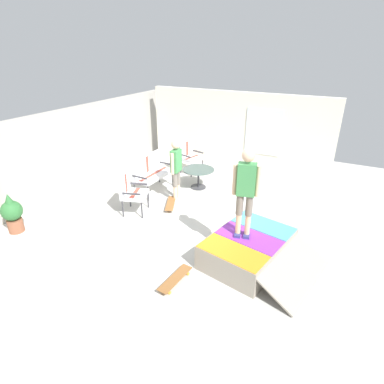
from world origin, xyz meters
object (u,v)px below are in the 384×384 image
at_px(patio_table, 198,175).
at_px(person_watching, 176,167).
at_px(patio_chair_near_house, 189,154).
at_px(patio_bench, 150,170).
at_px(potted_plant, 12,213).
at_px(skate_ramp, 249,249).
at_px(person_skater, 246,188).
at_px(skateboard_spare, 175,279).
at_px(patio_chair_by_wall, 130,189).
at_px(skateboard_by_bench, 171,204).

height_order(patio_table, person_watching, person_watching).
distance_m(patio_chair_near_house, person_watching, 2.11).
bearing_deg(patio_bench, potted_plant, 156.03).
xyz_separation_m(skate_ramp, person_skater, (-0.00, 0.17, 1.24)).
distance_m(patio_table, potted_plant, 4.71).
bearing_deg(skateboard_spare, patio_chair_by_wall, 52.79).
relative_size(patio_chair_by_wall, person_skater, 0.60).
bearing_deg(patio_chair_by_wall, potted_plant, 137.93).
xyz_separation_m(patio_table, person_watching, (-0.98, 0.15, 0.55)).
distance_m(person_skater, skateboard_by_bench, 2.94).
xyz_separation_m(patio_table, skateboard_spare, (-3.77, -1.43, -0.32)).
bearing_deg(skateboard_spare, person_watching, 29.57).
distance_m(patio_chair_near_house, patio_table, 1.31).
xyz_separation_m(patio_table, skateboard_by_bench, (-1.38, 0.10, -0.32)).
relative_size(patio_table, potted_plant, 0.98).
bearing_deg(person_skater, skate_ramp, -89.46).
distance_m(patio_table, skateboard_spare, 4.05).
distance_m(skate_ramp, person_skater, 1.25).
relative_size(skate_ramp, skateboard_by_bench, 2.71).
bearing_deg(skateboard_spare, skateboard_by_bench, 32.74).
bearing_deg(patio_bench, skate_ramp, -117.14).
distance_m(patio_chair_by_wall, person_skater, 3.17).
distance_m(skateboard_spare, potted_plant, 3.99).
bearing_deg(person_watching, skateboard_spare, -150.43).
xyz_separation_m(patio_chair_near_house, skateboard_spare, (-4.76, -2.26, -0.53)).
bearing_deg(skate_ramp, skateboard_by_bench, 64.45).
xyz_separation_m(patio_bench, skateboard_by_bench, (-0.60, -1.01, -0.53)).
height_order(patio_bench, patio_table, patio_bench).
distance_m(patio_bench, patio_table, 1.38).
bearing_deg(skateboard_by_bench, person_watching, 6.88).
bearing_deg(person_watching, patio_table, -8.79).
bearing_deg(patio_chair_near_house, potted_plant, 161.09).
bearing_deg(skateboard_spare, patio_bench, 40.41).
distance_m(skate_ramp, person_watching, 3.05).
height_order(patio_bench, patio_chair_by_wall, same).
bearing_deg(person_skater, patio_chair_near_house, 40.40).
distance_m(patio_chair_near_house, skateboard_by_bench, 2.54).
bearing_deg(potted_plant, patio_chair_near_house, -18.91).
height_order(patio_bench, skateboard_spare, patio_bench).
xyz_separation_m(patio_chair_near_house, patio_table, (-0.99, -0.83, -0.21)).
height_order(patio_chair_near_house, person_skater, person_skater).
bearing_deg(person_skater, patio_chair_by_wall, 80.60).
bearing_deg(patio_table, patio_chair_near_house, 39.99).
height_order(skate_ramp, patio_table, patio_table).
distance_m(skate_ramp, skateboard_by_bench, 2.74).
xyz_separation_m(person_skater, skateboard_by_bench, (1.18, 2.30, -1.41)).
bearing_deg(skate_ramp, patio_table, 42.67).
distance_m(person_skater, potted_plant, 5.04).
xyz_separation_m(patio_chair_by_wall, skateboard_by_bench, (0.68, -0.71, -0.53)).
bearing_deg(patio_chair_by_wall, skateboard_by_bench, -46.20).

